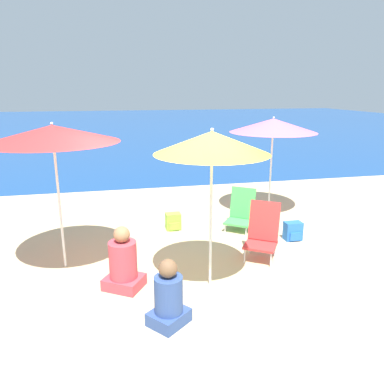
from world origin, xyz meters
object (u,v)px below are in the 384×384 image
Objects in this scene: beach_chair_red at (263,231)px; beach_umbrella_pink at (273,126)px; backpack_lime at (173,222)px; person_seated_near at (123,264)px; beach_umbrella_yellow at (212,143)px; backpack_blue at (293,231)px; person_seated_far at (169,298)px; beach_umbrella_red at (53,134)px; beach_chair_green at (241,211)px.

beach_umbrella_pink is at bearing 97.13° from beach_chair_red.
person_seated_near is at bearing -116.86° from backpack_lime.
backpack_blue is at bearing 33.16° from beach_umbrella_yellow.
backpack_blue is at bearing 88.20° from person_seated_far.
beach_umbrella_red reaches higher than person_seated_near.
beach_umbrella_yellow is at bearing -113.18° from beach_chair_red.
person_seated_near is at bearing -133.39° from beach_chair_red.
backpack_blue is (2.03, -0.99, 0.01)m from backpack_lime.
beach_chair_green is 2.97m from person_seated_near.
beach_umbrella_pink is 6.47× the size of backpack_lime.
beach_chair_red is at bearing -51.89° from backpack_lime.
beach_umbrella_yellow is 0.99× the size of beach_umbrella_red.
person_seated_far is (1.33, -1.79, -1.71)m from beach_umbrella_red.
beach_umbrella_red is 3.50m from beach_chair_red.
beach_chair_red is (-1.06, -2.13, -1.47)m from beach_umbrella_pink.
person_seated_near is at bearing 171.51° from beach_umbrella_yellow.
beach_umbrella_yellow is 6.47× the size of backpack_blue.
beach_chair_red is at bearing -44.36° from person_seated_near.
beach_umbrella_pink is 4.51m from person_seated_near.
beach_umbrella_red is at bearing -147.63° from backpack_lime.
beach_umbrella_red is 3.76m from beach_chair_green.
backpack_lime is at bearing 161.62° from beach_chair_red.
beach_chair_red is at bearing -5.99° from beach_umbrella_red.
beach_umbrella_yellow reaches higher than beach_chair_red.
beach_umbrella_pink reaches higher than backpack_blue.
beach_umbrella_yellow is at bearing -146.84° from backpack_blue.
beach_umbrella_pink reaches higher than backpack_lime.
beach_umbrella_red is at bearing 177.13° from person_seated_far.
beach_chair_green is (-0.95, -0.82, -1.56)m from beach_umbrella_pink.
beach_umbrella_pink is at bearing 14.94° from backpack_lime.
backpack_blue is at bearing 66.49° from beach_chair_red.
beach_chair_red is at bearing -116.39° from beach_umbrella_pink.
backpack_blue is at bearing -9.99° from beach_chair_green.
beach_umbrella_pink is 6.22× the size of backpack_blue.
person_seated_far is 3.06m from backpack_lime.
backpack_lime is (1.04, 2.05, -0.20)m from person_seated_near.
backpack_blue is (3.93, 0.21, -1.88)m from beach_umbrella_red.
beach_chair_green is at bearing 59.83° from beach_umbrella_yellow.
beach_umbrella_yellow is 2.74× the size of beach_chair_green.
backpack_lime is (-0.14, 2.23, -1.83)m from beach_umbrella_yellow.
beach_umbrella_red is 2.07m from person_seated_near.
backpack_lime is 2.26m from backpack_blue.
beach_umbrella_red is 4.36m from backpack_blue.
beach_umbrella_pink reaches higher than person_seated_near.
beach_chair_green is at bearing -9.57° from backpack_lime.
person_seated_far is at bearing -106.73° from beach_chair_red.
person_seated_near is (-2.24, -0.52, -0.08)m from beach_chair_red.
backpack_lime is at bearing 93.60° from beach_umbrella_yellow.
beach_chair_red reaches higher than backpack_blue.
backpack_lime is (-1.31, 0.22, -0.19)m from beach_chair_green.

